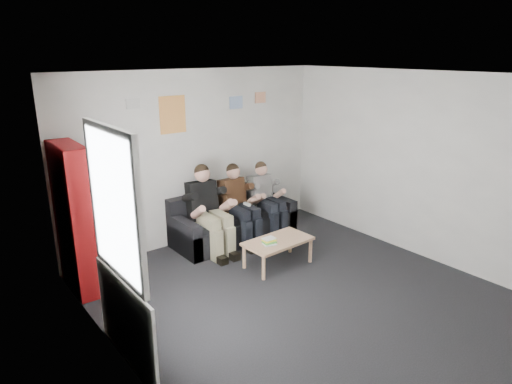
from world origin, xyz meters
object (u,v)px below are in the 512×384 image
Objects in this scene: coffee_table at (278,243)px; person_right at (267,199)px; person_left at (210,211)px; person_middle at (240,205)px; bookshelf at (76,219)px; sofa at (233,222)px.

coffee_table is 0.80× the size of person_right.
person_left reaches higher than person_middle.
person_right is (1.12, 0.01, -0.05)m from person_left.
person_right is at bearing -2.48° from person_middle.
bookshelf reaches higher than coffee_table.
person_right is (0.56, -0.19, 0.33)m from sofa.
person_middle is 1.04× the size of person_right.
person_middle is (2.47, -0.06, -0.32)m from bookshelf.
sofa is at bearing 86.97° from coffee_table.
sofa is 1.20m from coffee_table.
person_middle reaches higher than coffee_table.
coffee_table is 1.05m from person_middle.
person_left is (-0.50, 1.00, 0.31)m from coffee_table.
person_right is (0.63, 1.01, 0.26)m from coffee_table.
sofa is 1.06× the size of bookshelf.
sofa is 2.57m from bookshelf.
person_right reaches higher than sofa.
bookshelf is 1.94m from person_left.
bookshelf is at bearing -179.22° from person_right.
bookshelf is 1.56× the size of person_right.
person_left is at bearing -0.20° from bookshelf.
person_middle reaches higher than person_right.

